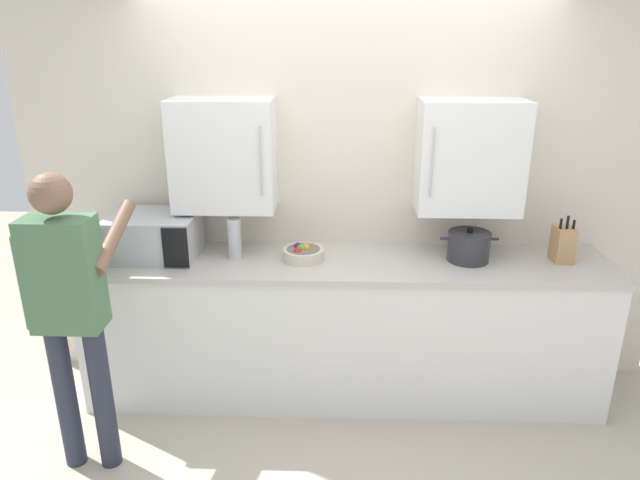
{
  "coord_description": "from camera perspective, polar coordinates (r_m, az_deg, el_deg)",
  "views": [
    {
      "loc": [
        -0.04,
        -2.63,
        2.29
      ],
      "look_at": [
        -0.15,
        0.62,
        1.1
      ],
      "focal_mm": 32.44,
      "sensor_mm": 36.0,
      "label": 1
    }
  ],
  "objects": [
    {
      "name": "ground_plane",
      "position": [
        3.49,
        2.27,
        -20.9
      ],
      "size": [
        9.16,
        9.16,
        0.0
      ],
      "primitive_type": "plane",
      "color": "#B7AD99"
    },
    {
      "name": "back_wall_tiled",
      "position": [
        3.74,
        2.5,
        5.39
      ],
      "size": [
        4.19,
        0.44,
        2.57
      ],
      "color": "beige",
      "rests_on": "ground_plane"
    },
    {
      "name": "stock_pot",
      "position": [
        3.64,
        14.46,
        -0.61
      ],
      "size": [
        0.35,
        0.26,
        0.21
      ],
      "color": "#2D2D33",
      "rests_on": "counter_unit"
    },
    {
      "name": "counter_unit",
      "position": [
        3.76,
        2.33,
        -8.74
      ],
      "size": [
        3.28,
        0.63,
        0.95
      ],
      "color": "white",
      "rests_on": "ground_plane"
    },
    {
      "name": "thermos_flask",
      "position": [
        3.59,
        -8.44,
        0.16
      ],
      "size": [
        0.09,
        0.09,
        0.26
      ],
      "color": "#B7BABF",
      "rests_on": "counter_unit"
    },
    {
      "name": "knife_block",
      "position": [
        3.81,
        22.83,
        -0.37
      ],
      "size": [
        0.11,
        0.15,
        0.3
      ],
      "color": "tan",
      "rests_on": "counter_unit"
    },
    {
      "name": "fruit_bowl",
      "position": [
        3.56,
        -1.68,
        -1.29
      ],
      "size": [
        0.25,
        0.25,
        0.1
      ],
      "color": "beige",
      "rests_on": "counter_unit"
    },
    {
      "name": "microwave_oven",
      "position": [
        3.73,
        -16.55,
        0.37
      ],
      "size": [
        0.63,
        0.79,
        0.27
      ],
      "color": "#B7BABF",
      "rests_on": "counter_unit"
    },
    {
      "name": "person_figure",
      "position": [
        3.19,
        -23.52,
        -5.62
      ],
      "size": [
        0.47,
        0.56,
        1.66
      ],
      "color": "#282D3D",
      "rests_on": "ground_plane"
    }
  ]
}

